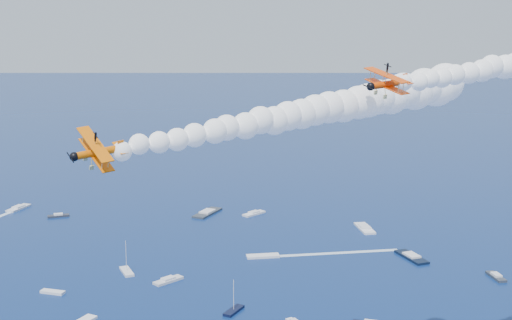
# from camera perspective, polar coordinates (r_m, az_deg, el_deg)

# --- Properties ---
(biplane_lead) EXTENTS (11.16, 11.77, 7.03)m
(biplane_lead) POSITION_cam_1_polar(r_m,az_deg,el_deg) (98.91, 11.05, 6.29)
(biplane_lead) COLOR #FF4705
(biplane_trail) EXTENTS (10.98, 11.17, 7.86)m
(biplane_trail) POSITION_cam_1_polar(r_m,az_deg,el_deg) (83.06, -13.11, 0.64)
(biplane_trail) COLOR #E86404
(smoke_trail_trail) EXTENTS (69.12, 68.99, 11.66)m
(smoke_trail_trail) POSITION_cam_1_polar(r_m,az_deg,el_deg) (99.62, 4.62, 4.10)
(smoke_trail_trail) COLOR white
(spectator_boats) EXTENTS (225.50, 160.92, 0.70)m
(spectator_boats) POSITION_cam_1_polar(r_m,az_deg,el_deg) (192.10, 0.28, -9.75)
(spectator_boats) COLOR white
(spectator_boats) RESTS_ON ground
(boat_wakes) EXTENTS (149.82, 128.61, 0.04)m
(boat_wakes) POSITION_cam_1_polar(r_m,az_deg,el_deg) (186.46, -10.40, -10.72)
(boat_wakes) COLOR white
(boat_wakes) RESTS_ON ground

